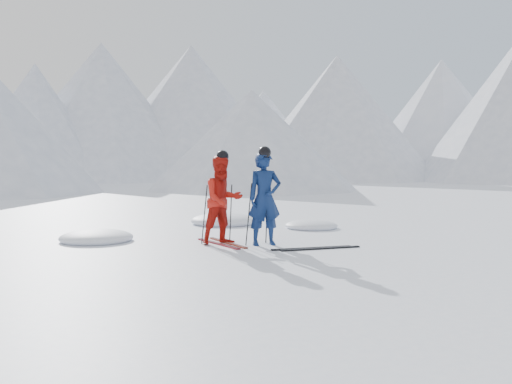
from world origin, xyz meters
TOP-DOWN VIEW (x-y plane):
  - ground at (0.00, 0.00)m, footprint 160.00×160.00m
  - mountain_range at (5.71, 35.31)m, footprint 106.15×62.94m
  - skier_blue at (-1.74, 0.28)m, footprint 0.82×0.66m
  - skier_red at (-2.36, 0.93)m, footprint 0.97×0.79m
  - pole_blue_left at (-2.04, 0.43)m, footprint 0.13×0.09m
  - pole_blue_right at (-1.49, 0.53)m, footprint 0.13×0.08m
  - pole_red_left at (-2.66, 1.18)m, footprint 0.12×0.10m
  - pole_red_right at (-2.06, 1.08)m, footprint 0.12×0.09m
  - ski_worn_left at (-2.48, 0.93)m, footprint 0.19×1.70m
  - ski_worn_right at (-2.24, 0.93)m, footprint 0.31×1.70m
  - ski_loose_a at (-1.28, -0.67)m, footprint 1.63×0.65m
  - ski_loose_b at (-1.18, -0.82)m, footprint 1.65×0.59m
  - snow_lumps at (-1.24, 3.32)m, footprint 6.88×3.84m

SIDE VIEW (x-z plane):
  - ground at x=0.00m, z-range 0.00..0.00m
  - snow_lumps at x=-1.24m, z-range -0.21..0.21m
  - ski_worn_left at x=-2.48m, z-range 0.00..0.03m
  - ski_worn_right at x=-2.24m, z-range 0.00..0.03m
  - ski_loose_a at x=-1.28m, z-range 0.00..0.03m
  - ski_loose_b at x=-1.18m, z-range 0.00..0.03m
  - pole_red_left at x=-2.66m, z-range 0.00..1.24m
  - pole_red_right at x=-2.06m, z-range 0.00..1.24m
  - pole_blue_left at x=-2.04m, z-range 0.00..1.29m
  - pole_blue_right at x=-1.49m, z-range 0.00..1.30m
  - skier_red at x=-2.36m, z-range 0.00..1.87m
  - skier_blue at x=-1.74m, z-range 0.00..1.94m
  - mountain_range at x=5.71m, z-range -1.04..14.49m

